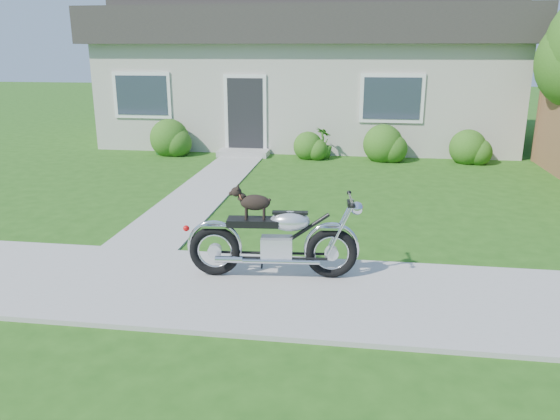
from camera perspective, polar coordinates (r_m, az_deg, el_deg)
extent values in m
plane|color=#235114|center=(6.96, -6.55, -8.04)|extent=(80.00, 80.00, 0.00)
cube|color=#9E9B93|center=(6.95, -6.55, -7.89)|extent=(24.00, 2.20, 0.04)
cube|color=#9E9B93|center=(11.91, -7.46, 2.46)|extent=(1.20, 8.00, 0.03)
cube|color=beige|center=(18.24, 3.07, 12.17)|extent=(12.00, 6.00, 3.00)
cube|color=#2D2B28|center=(18.20, 3.17, 18.46)|extent=(12.60, 6.60, 1.00)
cube|color=#2D2B28|center=(18.23, 3.20, 20.66)|extent=(12.60, 2.00, 0.60)
cube|color=black|center=(15.52, -3.64, 9.73)|extent=(1.00, 0.06, 2.10)
cube|color=#9E9B93|center=(15.33, -3.84, 5.97)|extent=(1.40, 0.70, 0.16)
cube|color=#2D3847|center=(16.35, -14.23, 11.55)|extent=(1.70, 0.05, 1.30)
cube|color=#2D3847|center=(15.15, 11.60, 11.36)|extent=(1.70, 0.05, 1.30)
cube|color=olive|center=(15.91, 25.37, 7.99)|extent=(0.12, 0.12, 1.90)
sphere|color=#2F5D18|center=(14.89, 2.94, 6.67)|extent=(0.79, 0.79, 0.79)
sphere|color=#2F5D18|center=(15.72, -11.48, 7.35)|extent=(1.08, 1.08, 1.08)
sphere|color=#2F5D18|center=(14.82, 10.70, 6.79)|extent=(1.05, 1.05, 1.05)
sphere|color=#2F5D18|center=(15.08, 19.03, 6.17)|extent=(0.95, 0.95, 0.95)
imported|color=#185C1E|center=(15.87, -12.41, 7.21)|extent=(0.96, 0.92, 0.83)
imported|color=#30681C|center=(14.89, 4.55, 6.99)|extent=(0.67, 0.67, 0.85)
torus|color=black|center=(7.01, 5.39, -4.49)|extent=(0.68, 0.17, 0.67)
torus|color=black|center=(7.10, -6.82, -4.26)|extent=(0.68, 0.17, 0.67)
cube|color=silver|center=(7.00, -0.35, -4.03)|extent=(0.42, 0.28, 0.30)
ellipsoid|color=silver|center=(6.87, 1.06, -1.16)|extent=(0.53, 0.34, 0.26)
cube|color=black|center=(6.91, -2.84, -1.26)|extent=(0.67, 0.32, 0.09)
cube|color=silver|center=(6.90, 5.47, -1.86)|extent=(0.31, 0.17, 0.03)
cube|color=silver|center=(6.99, -6.91, -1.65)|extent=(0.31, 0.17, 0.03)
cylinder|color=silver|center=(6.80, 7.41, 1.16)|extent=(0.08, 0.60, 0.03)
sphere|color=silver|center=(6.84, 8.04, 0.18)|extent=(0.19, 0.19, 0.17)
cylinder|color=silver|center=(6.92, -0.41, -5.41)|extent=(1.10, 0.16, 0.06)
ellipsoid|color=black|center=(6.83, -2.62, 0.80)|extent=(0.39, 0.21, 0.20)
sphere|color=black|center=(6.82, -4.59, 1.91)|extent=(0.13, 0.13, 0.12)
cylinder|color=black|center=(6.92, -3.49, -0.16)|extent=(0.03, 0.03, 0.16)
cylinder|color=black|center=(6.84, -3.57, -0.38)|extent=(0.03, 0.03, 0.16)
cylinder|color=black|center=(6.90, -1.64, -0.19)|extent=(0.03, 0.03, 0.16)
cylinder|color=black|center=(6.81, -1.70, -0.40)|extent=(0.03, 0.03, 0.16)
torus|color=#CC5D36|center=(6.83, -4.12, 1.45)|extent=(0.07, 0.11, 0.10)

